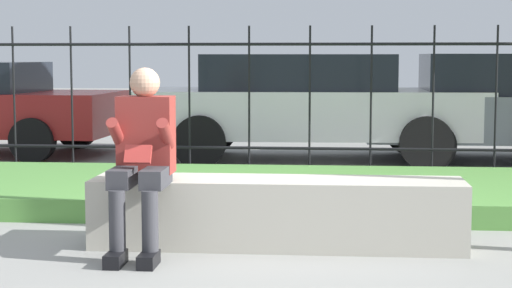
% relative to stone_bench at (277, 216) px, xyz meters
% --- Properties ---
extents(ground_plane, '(60.00, 60.00, 0.00)m').
position_rel_stone_bench_xyz_m(ground_plane, '(-0.19, 0.00, -0.22)').
color(ground_plane, gray).
extents(stone_bench, '(2.67, 0.54, 0.49)m').
position_rel_stone_bench_xyz_m(stone_bench, '(0.00, 0.00, 0.00)').
color(stone_bench, '#B7B2A3').
rests_on(stone_bench, ground_plane).
extents(person_seated_reader, '(0.42, 0.73, 1.29)m').
position_rel_stone_bench_xyz_m(person_seated_reader, '(-0.91, -0.31, 0.49)').
color(person_seated_reader, black).
rests_on(person_seated_reader, ground_plane).
extents(grass_berm, '(10.13, 2.43, 0.19)m').
position_rel_stone_bench_xyz_m(grass_berm, '(-0.19, 1.92, -0.12)').
color(grass_berm, '#569342').
rests_on(grass_berm, ground_plane).
extents(iron_fence, '(8.13, 0.03, 1.71)m').
position_rel_stone_bench_xyz_m(iron_fence, '(-0.19, 3.46, 0.68)').
color(iron_fence, black).
rests_on(iron_fence, ground_plane).
extents(car_parked_center, '(4.50, 2.02, 1.39)m').
position_rel_stone_bench_xyz_m(car_parked_center, '(0.08, 5.14, 0.53)').
color(car_parked_center, silver).
rests_on(car_parked_center, ground_plane).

